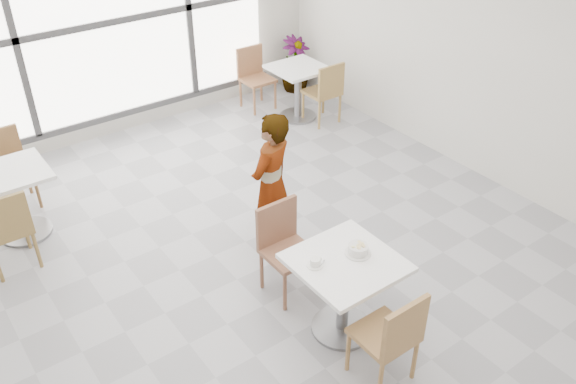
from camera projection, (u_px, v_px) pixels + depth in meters
floor at (270, 264)px, 5.87m from camera, size 7.00×7.00×0.00m
wall_back at (105, 21)px, 7.40m from camera, size 6.00×0.00×6.00m
wall_right at (495, 51)px, 6.53m from camera, size 0.00×7.00×7.00m
window at (107, 22)px, 7.36m from camera, size 4.60×0.07×2.52m
main_table at (345, 282)px, 4.87m from camera, size 0.80×0.80×0.75m
chair_near at (392, 335)px, 4.43m from camera, size 0.42×0.42×0.87m
chair_far at (284, 242)px, 5.34m from camera, size 0.42×0.42×0.87m
oatmeal_bowl at (358, 249)px, 4.80m from camera, size 0.21×0.21×0.10m
coffee_cup at (315, 263)px, 4.68m from camera, size 0.16×0.13×0.07m
person at (271, 185)px, 5.70m from camera, size 0.63×0.54×1.47m
bg_table_left at (16, 194)px, 6.02m from camera, size 0.70×0.70×0.75m
bg_table_right at (298, 85)px, 8.29m from camera, size 0.70×0.70×0.75m
bg_chair_left_near at (7, 227)px, 5.54m from camera, size 0.42×0.42×0.87m
bg_chair_left_far at (7, 163)px, 6.49m from camera, size 0.42×0.42×0.87m
bg_chair_right_near at (326, 89)px, 8.13m from camera, size 0.42×0.42×0.87m
bg_chair_right_far at (254, 73)px, 8.60m from camera, size 0.42×0.42×0.87m
plant_right at (295, 64)px, 9.13m from camera, size 0.53×0.53×0.82m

